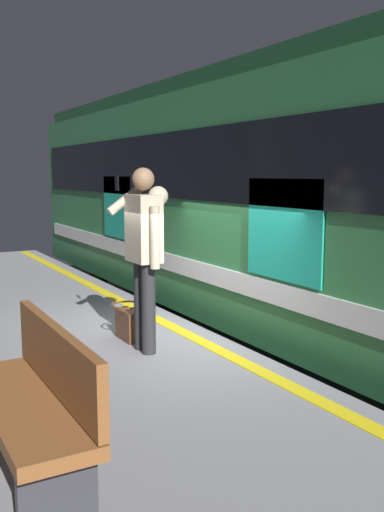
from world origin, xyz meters
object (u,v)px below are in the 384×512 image
at_px(handbag, 128,323).
at_px(bench, 36,397).
at_px(passenger, 145,244).
at_px(train_carriage, 268,195).

xyz_separation_m(handbag, bench, (-2.32, 1.56, 0.30)).
bearing_deg(passenger, handbag, 0.16).
bearing_deg(bench, passenger, -39.96).
height_order(passenger, bench, passenger).
bearing_deg(train_carriage, handbag, 114.04).
xyz_separation_m(passenger, bench, (-1.87, 1.56, -0.60)).
bearing_deg(bench, handbag, -33.95).
distance_m(passenger, handbag, 1.01).
xyz_separation_m(train_carriage, handbag, (-1.24, 2.79, -1.28)).
relative_size(train_carriage, bench, 8.26).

